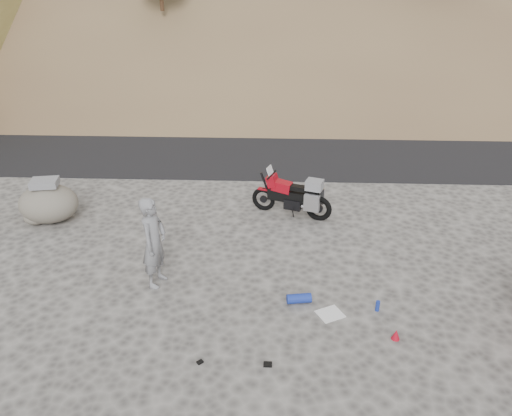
{
  "coord_description": "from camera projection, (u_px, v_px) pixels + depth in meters",
  "views": [
    {
      "loc": [
        0.95,
        -8.69,
        6.14
      ],
      "look_at": [
        0.52,
        1.63,
        1.0
      ],
      "focal_mm": 35.0,
      "sensor_mm": 36.0,
      "label": 1
    }
  ],
  "objects": [
    {
      "name": "small_rock",
      "position": [
        37.0,
        216.0,
        12.9
      ],
      "size": [
        0.76,
        0.71,
        0.39
      ],
      "rotation": [
        0.0,
        0.0,
        -0.23
      ],
      "color": "#605A52",
      "rests_on": "ground"
    },
    {
      "name": "motorcycle",
      "position": [
        295.0,
        196.0,
        13.12
      ],
      "size": [
        2.14,
        1.06,
        1.32
      ],
      "rotation": [
        0.0,
        0.0,
        -0.34
      ],
      "color": "black",
      "rests_on": "ground"
    },
    {
      "name": "gear_glove_a",
      "position": [
        268.0,
        364.0,
        8.41
      ],
      "size": [
        0.15,
        0.1,
        0.04
      ],
      "primitive_type": "cube",
      "rotation": [
        0.0,
        0.0,
        -0.01
      ],
      "color": "black",
      "rests_on": "ground"
    },
    {
      "name": "man",
      "position": [
        158.0,
        282.0,
        10.59
      ],
      "size": [
        0.62,
        0.81,
        1.98
      ],
      "primitive_type": "imported",
      "rotation": [
        0.0,
        0.0,
        1.34
      ],
      "color": "gray",
      "rests_on": "ground"
    },
    {
      "name": "boulder",
      "position": [
        49.0,
        203.0,
        12.9
      ],
      "size": [
        1.55,
        1.33,
        1.16
      ],
      "rotation": [
        0.0,
        0.0,
        -0.03
      ],
      "color": "#605A52",
      "rests_on": "ground"
    },
    {
      "name": "gear_funnel",
      "position": [
        396.0,
        334.0,
        8.97
      ],
      "size": [
        0.16,
        0.16,
        0.2
      ],
      "primitive_type": "cone",
      "rotation": [
        0.0,
        0.0,
        0.04
      ],
      "color": "#B10B1E",
      "rests_on": "ground"
    },
    {
      "name": "gear_glove_b",
      "position": [
        200.0,
        362.0,
        8.47
      ],
      "size": [
        0.13,
        0.13,
        0.03
      ],
      "primitive_type": "cube",
      "rotation": [
        0.0,
        0.0,
        0.73
      ],
      "color": "black",
      "rests_on": "ground"
    },
    {
      "name": "gear_blue_mat",
      "position": [
        299.0,
        298.0,
        9.93
      ],
      "size": [
        0.51,
        0.27,
        0.19
      ],
      "primitive_type": "cylinder",
      "rotation": [
        0.0,
        1.57,
        0.16
      ],
      "color": "navy",
      "rests_on": "ground"
    },
    {
      "name": "road",
      "position": [
        250.0,
        144.0,
        18.59
      ],
      "size": [
        120.0,
        7.0,
        0.05
      ],
      "primitive_type": "cube",
      "color": "black",
      "rests_on": "ground"
    },
    {
      "name": "gear_white_cloth",
      "position": [
        330.0,
        314.0,
        9.64
      ],
      "size": [
        0.61,
        0.58,
        0.02
      ],
      "primitive_type": "cube",
      "rotation": [
        0.0,
        0.0,
        0.48
      ],
      "color": "white",
      "rests_on": "ground"
    },
    {
      "name": "ground",
      "position": [
        228.0,
        284.0,
        10.54
      ],
      "size": [
        140.0,
        140.0,
        0.0
      ],
      "primitive_type": "plane",
      "color": "#484542",
      "rests_on": "ground"
    },
    {
      "name": "gear_bottle",
      "position": [
        378.0,
        306.0,
        9.7
      ],
      "size": [
        0.1,
        0.1,
        0.22
      ],
      "primitive_type": "cylinder",
      "rotation": [
        0.0,
        0.0,
        -0.38
      ],
      "color": "navy",
      "rests_on": "ground"
    }
  ]
}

